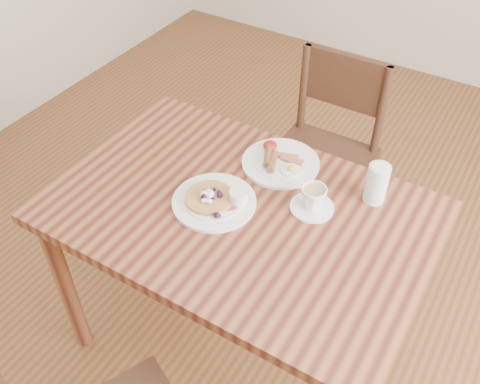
# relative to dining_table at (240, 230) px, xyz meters

# --- Properties ---
(ground) EXTENTS (5.00, 5.00, 0.00)m
(ground) POSITION_rel_dining_table_xyz_m (0.00, 0.00, -0.65)
(ground) COLOR brown
(ground) RESTS_ON ground
(dining_table) EXTENTS (1.20, 0.80, 0.75)m
(dining_table) POSITION_rel_dining_table_xyz_m (0.00, 0.00, 0.00)
(dining_table) COLOR brown
(dining_table) RESTS_ON ground
(chair_far) EXTENTS (0.42, 0.42, 0.88)m
(chair_far) POSITION_rel_dining_table_xyz_m (-0.02, 0.74, -0.16)
(chair_far) COLOR #3F2117
(chair_far) RESTS_ON ground
(pancake_plate) EXTENTS (0.27, 0.27, 0.06)m
(pancake_plate) POSITION_rel_dining_table_xyz_m (-0.08, -0.02, 0.11)
(pancake_plate) COLOR white
(pancake_plate) RESTS_ON dining_table
(breakfast_plate) EXTENTS (0.27, 0.27, 0.04)m
(breakfast_plate) POSITION_rel_dining_table_xyz_m (0.00, 0.26, 0.11)
(breakfast_plate) COLOR white
(breakfast_plate) RESTS_ON dining_table
(teacup_saucer) EXTENTS (0.14, 0.14, 0.09)m
(teacup_saucer) POSITION_rel_dining_table_xyz_m (0.19, 0.12, 0.14)
(teacup_saucer) COLOR white
(teacup_saucer) RESTS_ON dining_table
(water_glass) EXTENTS (0.07, 0.07, 0.14)m
(water_glass) POSITION_rel_dining_table_xyz_m (0.35, 0.26, 0.17)
(water_glass) COLOR silver
(water_glass) RESTS_ON dining_table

